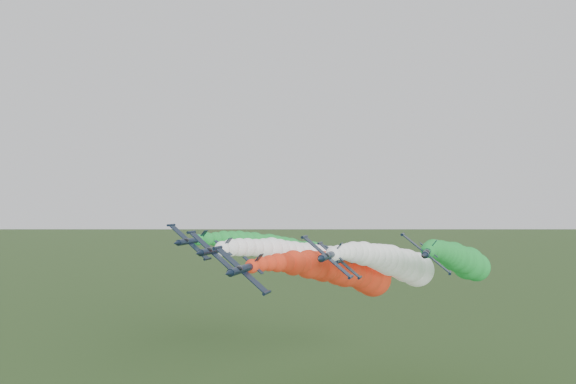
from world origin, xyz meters
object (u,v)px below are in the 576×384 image
(jet_outer_left, at_px, (291,252))
(jet_trail, at_px, (398,265))
(jet_inner_right, at_px, (397,263))
(jet_inner_left, at_px, (319,260))
(jet_outer_right, at_px, (461,260))
(jet_lead, at_px, (347,272))

(jet_outer_left, bearing_deg, jet_trail, 16.40)
(jet_inner_right, bearing_deg, jet_trail, 95.65)
(jet_inner_left, height_order, jet_outer_right, jet_inner_left)
(jet_outer_left, relative_size, jet_outer_right, 1.00)
(jet_inner_right, distance_m, jet_outer_left, 29.97)
(jet_lead, xyz_separation_m, jet_trail, (8.23, 27.85, -1.09))
(jet_inner_left, distance_m, jet_trail, 24.99)
(jet_inner_left, distance_m, jet_inner_right, 19.18)
(jet_inner_right, bearing_deg, jet_inner_left, -172.59)
(jet_lead, distance_m, jet_outer_right, 31.54)
(jet_outer_right, bearing_deg, jet_inner_right, -154.71)
(jet_lead, bearing_deg, jet_inner_right, 52.51)
(jet_lead, distance_m, jet_inner_right, 16.01)
(jet_lead, bearing_deg, jet_outer_left, 134.49)
(jet_outer_right, distance_m, jet_trail, 18.46)
(jet_inner_left, relative_size, jet_trail, 1.00)
(jet_inner_right, relative_size, jet_outer_left, 1.01)
(jet_lead, height_order, jet_inner_right, jet_inner_right)
(jet_trail, bearing_deg, jet_outer_right, -26.47)
(jet_inner_left, relative_size, jet_inner_right, 1.00)
(jet_inner_left, bearing_deg, jet_outer_right, 15.66)
(jet_inner_right, distance_m, jet_trail, 15.39)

